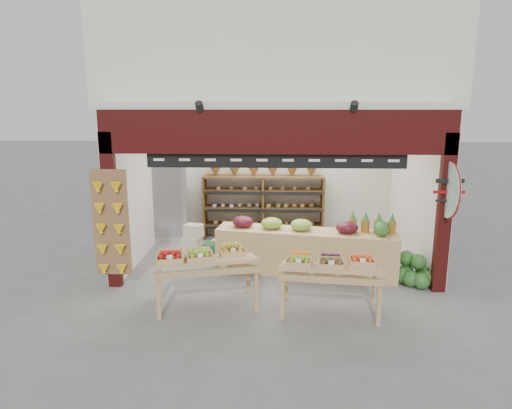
% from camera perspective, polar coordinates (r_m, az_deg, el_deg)
% --- Properties ---
extents(ground, '(60.00, 60.00, 0.00)m').
position_cam_1_polar(ground, '(8.93, 2.33, -7.77)').
color(ground, slate).
rests_on(ground, ground).
extents(shop_structure, '(6.36, 5.12, 5.40)m').
position_cam_1_polar(shop_structure, '(10.02, 2.55, 17.23)').
color(shop_structure, white).
rests_on(shop_structure, ground).
extents(banana_board, '(0.60, 0.15, 1.80)m').
position_cam_1_polar(banana_board, '(7.94, -17.72, -2.50)').
color(banana_board, brown).
rests_on(banana_board, ground).
extents(gift_sign, '(0.04, 0.93, 0.92)m').
position_cam_1_polar(gift_sign, '(7.86, 22.94, 1.68)').
color(gift_sign, '#B1DFC9').
rests_on(gift_sign, ground).
extents(back_shelving, '(2.78, 0.46, 1.74)m').
position_cam_1_polar(back_shelving, '(10.50, 0.91, 1.69)').
color(back_shelving, brown).
rests_on(back_shelving, ground).
extents(refrigerator, '(0.86, 0.86, 1.98)m').
position_cam_1_polar(refrigerator, '(10.67, -10.60, 0.92)').
color(refrigerator, silver).
rests_on(refrigerator, ground).
extents(cardboard_stack, '(1.04, 0.74, 0.62)m').
position_cam_1_polar(cardboard_stack, '(9.68, -6.63, -4.81)').
color(cardboard_stack, beige).
rests_on(cardboard_stack, ground).
extents(mid_counter, '(3.35, 1.20, 1.04)m').
position_cam_1_polar(mid_counter, '(8.50, 6.17, -5.67)').
color(mid_counter, tan).
rests_on(mid_counter, ground).
extents(display_table_left, '(1.71, 1.19, 1.00)m').
position_cam_1_polar(display_table_left, '(7.11, -7.19, -6.62)').
color(display_table_left, tan).
rests_on(display_table_left, ground).
extents(display_table_right, '(1.57, 0.99, 0.96)m').
position_cam_1_polar(display_table_right, '(6.95, 8.84, -7.41)').
color(display_table_right, tan).
rests_on(display_table_right, ground).
extents(watermelon_pile, '(0.74, 0.71, 0.54)m').
position_cam_1_polar(watermelon_pile, '(8.54, 19.39, -8.04)').
color(watermelon_pile, '#174719').
rests_on(watermelon_pile, ground).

